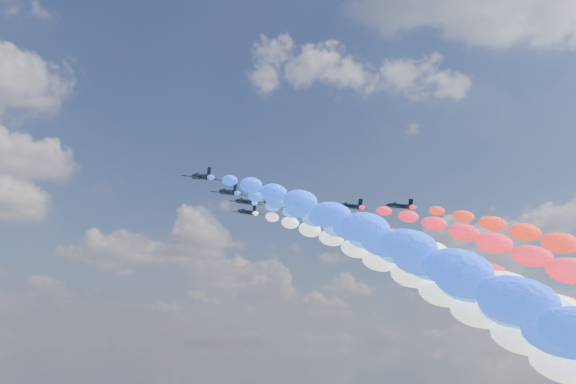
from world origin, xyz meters
TOP-DOWN VIEW (x-y plane):
  - jet_0 at (-27.98, -7.12)m, footprint 8.22×11.13m
  - trail_0 at (-27.98, -64.22)m, footprint 6.80×112.15m
  - jet_1 at (-16.34, 3.42)m, footprint 8.54×11.36m
  - trail_1 at (-16.34, -53.67)m, footprint 6.80×112.15m
  - jet_2 at (-7.60, 11.04)m, footprint 8.24×11.15m
  - trail_2 at (-7.60, -46.06)m, footprint 6.80×112.15m
  - jet_3 at (-1.28, 8.65)m, footprint 8.64×11.42m
  - trail_3 at (-1.28, -48.45)m, footprint 6.80×112.15m
  - jet_4 at (-0.56, 22.86)m, footprint 8.15×11.08m
  - trail_4 at (-0.56, -34.23)m, footprint 6.80×112.15m
  - jet_5 at (8.71, 13.92)m, footprint 8.07×11.02m
  - trail_5 at (8.71, -43.17)m, footprint 6.80×112.15m
  - jet_6 at (17.06, 1.98)m, footprint 8.21×11.12m
  - trail_6 at (17.06, -55.11)m, footprint 6.80×112.15m
  - jet_7 at (27.29, -4.68)m, footprint 8.19×11.11m

SIDE VIEW (x-z plane):
  - trail_0 at x=-27.98m, z-range 60.40..110.68m
  - trail_1 at x=-16.34m, z-range 60.40..110.68m
  - trail_2 at x=-7.60m, z-range 60.40..110.68m
  - trail_3 at x=-1.28m, z-range 60.40..110.68m
  - trail_4 at x=-0.56m, z-range 60.40..110.68m
  - trail_5 at x=8.71m, z-range 60.40..110.68m
  - trail_6 at x=17.06m, z-range 60.40..110.68m
  - jet_0 at x=-27.98m, z-range 105.95..110.62m
  - jet_1 at x=-16.34m, z-range 105.95..110.62m
  - jet_2 at x=-7.60m, z-range 105.95..110.62m
  - jet_3 at x=-1.28m, z-range 105.95..110.62m
  - jet_4 at x=-0.56m, z-range 105.95..110.62m
  - jet_5 at x=8.71m, z-range 105.95..110.62m
  - jet_6 at x=17.06m, z-range 105.95..110.62m
  - jet_7 at x=27.29m, z-range 105.95..110.62m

